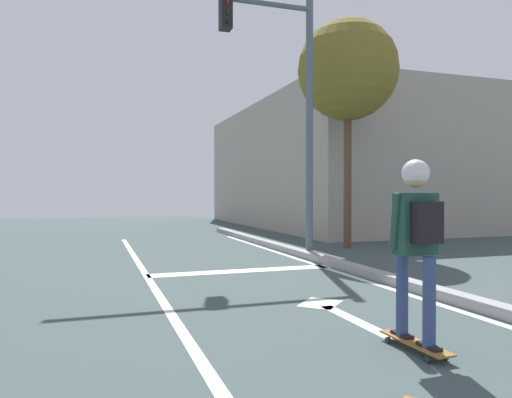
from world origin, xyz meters
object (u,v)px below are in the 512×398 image
object	(u,v)px
skateboard	(415,343)
roadside_tree	(348,71)
traffic_signal_mast	(277,79)
skater	(417,227)

from	to	relation	value
skateboard	roadside_tree	xyz separation A→B (m)	(3.46, 7.25, 4.47)
traffic_signal_mast	skater	bearing A→B (deg)	-100.11
roadside_tree	skateboard	bearing A→B (deg)	-115.55
skateboard	skater	world-z (taller)	skater
skater	traffic_signal_mast	xyz separation A→B (m)	(1.10, 6.18, 2.79)
skater	traffic_signal_mast	distance (m)	6.87
skateboard	skater	size ratio (longest dim) A/B	0.50
skateboard	traffic_signal_mast	xyz separation A→B (m)	(1.10, 6.17, 3.83)
skateboard	skater	xyz separation A→B (m)	(0.00, -0.02, 1.03)
skater	skateboard	bearing A→B (deg)	91.13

